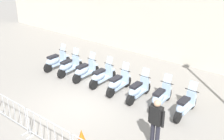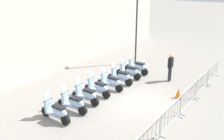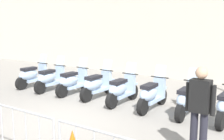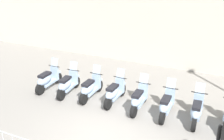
{
  "view_description": "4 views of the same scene",
  "coord_description": "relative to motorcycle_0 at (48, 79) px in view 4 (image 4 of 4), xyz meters",
  "views": [
    {
      "loc": [
        6.64,
        -6.7,
        5.77
      ],
      "look_at": [
        0.54,
        1.69,
        1.18
      ],
      "focal_mm": 43.67,
      "sensor_mm": 36.0,
      "label": 1
    },
    {
      "loc": [
        -10.44,
        -5.16,
        6.04
      ],
      "look_at": [
        0.57,
        1.95,
        1.22
      ],
      "focal_mm": 40.62,
      "sensor_mm": 36.0,
      "label": 2
    },
    {
      "loc": [
        5.01,
        -5.42,
        2.52
      ],
      "look_at": [
        0.02,
        2.43,
        0.96
      ],
      "focal_mm": 46.61,
      "sensor_mm": 36.0,
      "label": 3
    },
    {
      "loc": [
        3.15,
        -6.68,
        5.28
      ],
      "look_at": [
        -0.65,
        2.53,
        1.23
      ],
      "focal_mm": 44.56,
      "sensor_mm": 36.0,
      "label": 4
    }
  ],
  "objects": [
    {
      "name": "motorcycle_6",
      "position": [
        6.18,
        -0.25,
        0.0
      ],
      "size": [
        0.56,
        1.72,
        1.24
      ],
      "color": "black",
      "rests_on": "ground"
    },
    {
      "name": "motorcycle_2",
      "position": [
        2.06,
        -0.06,
        0.0
      ],
      "size": [
        0.56,
        1.72,
        1.24
      ],
      "color": "black",
      "rests_on": "ground"
    },
    {
      "name": "motorcycle_4",
      "position": [
        4.11,
        -0.21,
        0.0
      ],
      "size": [
        0.56,
        1.72,
        1.24
      ],
      "color": "black",
      "rests_on": "ground"
    },
    {
      "name": "motorcycle_5",
      "position": [
        5.14,
        -0.25,
        0.0
      ],
      "size": [
        0.56,
        1.72,
        1.24
      ],
      "color": "black",
      "rests_on": "ground"
    },
    {
      "name": "motorcycle_0",
      "position": [
        0.0,
        0.0,
        0.0
      ],
      "size": [
        0.56,
        1.72,
        1.24
      ],
      "color": "black",
      "rests_on": "ground"
    },
    {
      "name": "motorcycle_3",
      "position": [
        3.09,
        -0.05,
        0.0
      ],
      "size": [
        0.56,
        1.73,
        1.24
      ],
      "color": "black",
      "rests_on": "ground"
    },
    {
      "name": "motorcycle_1",
      "position": [
        1.03,
        -0.08,
        0.0
      ],
      "size": [
        0.56,
        1.72,
        1.24
      ],
      "color": "black",
      "rests_on": "ground"
    },
    {
      "name": "ground_plane",
      "position": [
        3.5,
        -2.25,
        -0.45
      ],
      "size": [
        120.0,
        120.0,
        0.0
      ],
      "primitive_type": "plane",
      "color": "gray"
    }
  ]
}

